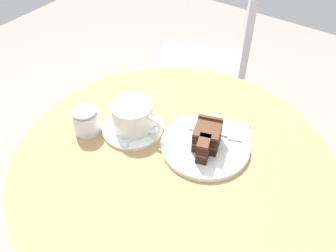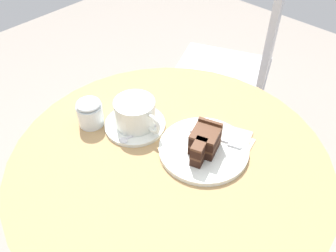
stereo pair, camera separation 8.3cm
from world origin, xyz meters
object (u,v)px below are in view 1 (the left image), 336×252
cafe_chair (221,58)px  cake_plate (205,146)px  saucer (133,128)px  coffee_cup (133,116)px  cake_slice (207,138)px  napkin (220,140)px  teaspoon (134,138)px  sugar_pot (86,120)px  fork (222,135)px

cafe_chair → cake_plate: bearing=1.3°
saucer → coffee_cup: coffee_cup is taller
cake_slice → cake_plate: bearing=126.2°
coffee_cup → cafe_chair: bearing=99.1°
cake_plate → cafe_chair: size_ratio=0.24×
napkin → teaspoon: bearing=-143.5°
coffee_cup → sugar_pot: coffee_cup is taller
teaspoon → saucer: bearing=-123.0°
coffee_cup → cake_plate: coffee_cup is taller
teaspoon → fork: bearing=140.4°
cafe_chair → napkin: bearing=4.1°
coffee_cup → cake_plate: size_ratio=0.64×
cake_plate → cafe_chair: cafe_chair is taller
coffee_cup → fork: coffee_cup is taller
fork → napkin: (-0.00, -0.01, -0.01)m
cafe_chair → sugar_pot: bearing=-21.9°
teaspoon → cake_slice: cake_slice is taller
teaspoon → sugar_pot: (-0.12, -0.04, 0.03)m
fork → napkin: size_ratio=0.71×
cake_plate → cafe_chair: 0.71m
napkin → sugar_pot: (-0.28, -0.16, 0.03)m
cake_slice → cafe_chair: cafe_chair is taller
saucer → cafe_chair: (-0.10, 0.67, -0.18)m
fork → napkin: bearing=-110.6°
saucer → teaspoon: (0.03, -0.03, 0.01)m
teaspoon → sugar_pot: sugar_pot is taller
teaspoon → sugar_pot: 0.13m
saucer → cafe_chair: size_ratio=0.17×
fork → cake_plate: bearing=-129.4°
saucer → cake_slice: size_ratio=1.46×
cake_slice → napkin: 0.06m
saucer → cafe_chair: 0.71m
cake_plate → napkin: cake_plate is taller
teaspoon → napkin: bearing=139.1°
saucer → fork: size_ratio=1.19×
coffee_cup → cake_plate: bearing=15.3°
saucer → cake_plate: 0.19m
coffee_cup → napkin: bearing=24.6°
napkin → cafe_chair: bearing=117.3°
cake_plate → napkin: size_ratio=1.16×
fork → coffee_cup: bearing=-173.0°
saucer → napkin: 0.22m
cake_slice → napkin: bearing=75.7°
coffee_cup → teaspoon: bearing=-50.3°
cake_slice → coffee_cup: bearing=-167.2°
saucer → napkin: size_ratio=0.84×
teaspoon → fork: (0.17, 0.13, 0.00)m
teaspoon → fork: fork is taller
saucer → fork: fork is taller
coffee_cup → cake_slice: 0.19m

